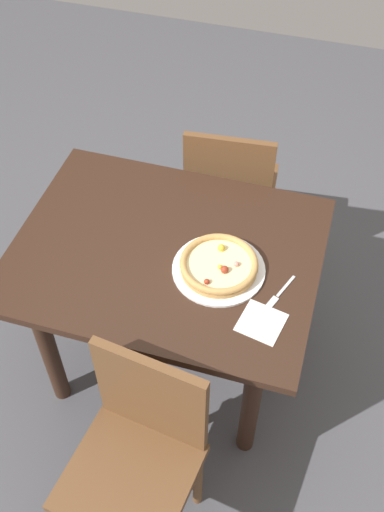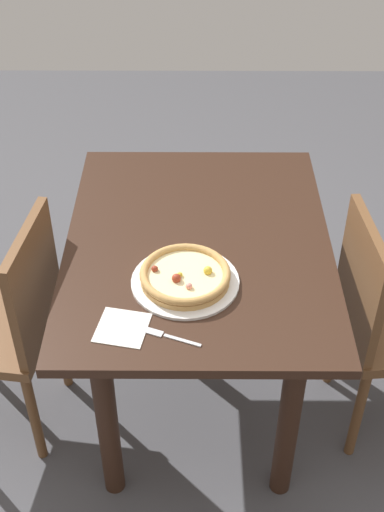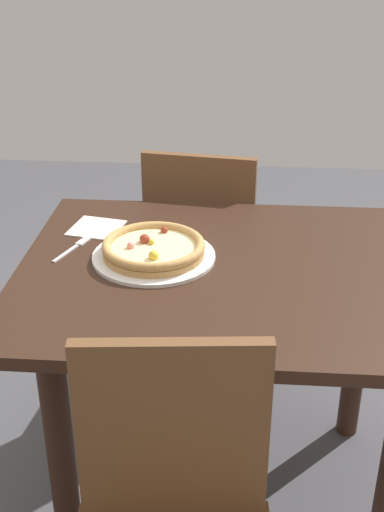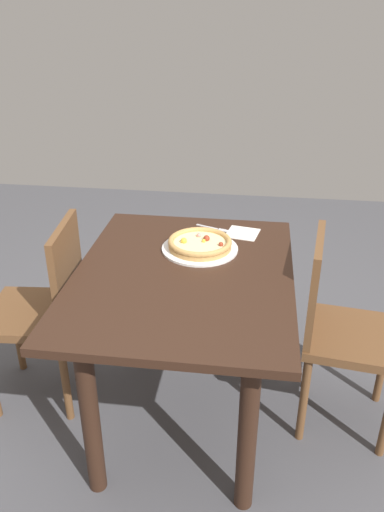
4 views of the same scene
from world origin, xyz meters
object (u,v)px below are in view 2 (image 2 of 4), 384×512
at_px(chair_far, 8,322).
at_px(napkin, 122,328).
at_px(fork, 168,336).
at_px(pizza, 185,275).
at_px(dining_table, 198,272).
at_px(plate, 185,282).

relative_size(chair_far, napkin, 6.42).
bearing_deg(fork, pizza, -80.03).
bearing_deg(fork, dining_table, -79.92).
relative_size(dining_table, pizza, 4.04).
xyz_separation_m(plate, napkin, (-0.19, 0.18, -0.00)).
height_order(fork, napkin, fork).
relative_size(plate, napkin, 2.35).
distance_m(dining_table, napkin, 0.47).
bearing_deg(napkin, fork, -104.40).
bearing_deg(plate, dining_table, -10.96).
relative_size(dining_table, plate, 3.38).
xyz_separation_m(pizza, napkin, (-0.19, 0.18, -0.03)).
distance_m(plate, pizza, 0.03).
bearing_deg(chair_far, plate, -91.92).
distance_m(dining_table, chair_far, 0.67).
bearing_deg(pizza, dining_table, -10.95).
relative_size(plate, pizza, 1.20).
xyz_separation_m(chair_far, plate, (-0.10, -0.61, 0.28)).
relative_size(chair_far, fork, 5.63).
bearing_deg(dining_table, fork, 168.93).
height_order(chair_far, plate, chair_far).
distance_m(chair_far, napkin, 0.59).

